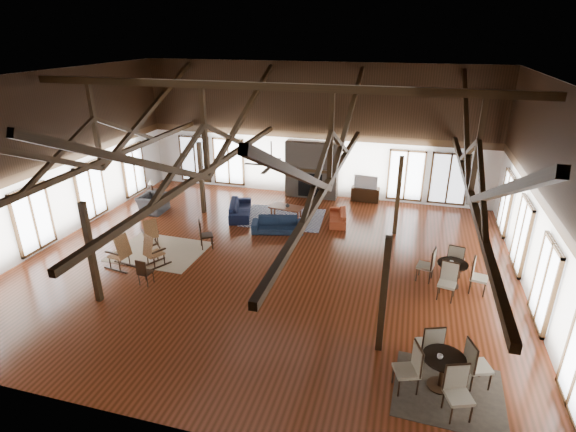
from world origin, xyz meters
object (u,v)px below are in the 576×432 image
(sofa_navy_front, at_px, (278,225))
(cafe_table_near, at_px, (443,366))
(sofa_navy_left, at_px, (240,209))
(armchair, at_px, (153,203))
(cafe_table_far, at_px, (452,270))
(tv_console, at_px, (365,194))
(coffee_table, at_px, (286,208))
(sofa_orange, at_px, (338,217))

(sofa_navy_front, bearing_deg, cafe_table_near, -63.48)
(sofa_navy_left, xyz_separation_m, armchair, (-3.77, -0.56, 0.07))
(cafe_table_near, distance_m, cafe_table_far, 4.50)
(sofa_navy_left, relative_size, tv_console, 1.67)
(armchair, xyz_separation_m, cafe_table_far, (11.97, -2.96, 0.17))
(coffee_table, xyz_separation_m, cafe_table_far, (6.28, -3.78, 0.09))
(sofa_navy_left, bearing_deg, cafe_table_near, -153.17)
(coffee_table, xyz_separation_m, armchair, (-5.69, -0.82, -0.08))
(sofa_navy_left, relative_size, armchair, 1.81)
(cafe_table_near, height_order, cafe_table_far, cafe_table_near)
(sofa_navy_left, height_order, cafe_table_far, cafe_table_far)
(armchair, height_order, tv_console, armchair)
(sofa_navy_front, bearing_deg, cafe_table_far, -34.62)
(sofa_orange, bearing_deg, tv_console, 154.48)
(sofa_orange, height_order, cafe_table_near, cafe_table_near)
(sofa_navy_left, distance_m, cafe_table_far, 8.93)
(sofa_navy_front, bearing_deg, sofa_orange, 22.83)
(sofa_navy_left, height_order, armchair, armchair)
(coffee_table, relative_size, armchair, 1.23)
(sofa_orange, xyz_separation_m, cafe_table_near, (3.70, -8.41, 0.31))
(sofa_navy_left, distance_m, sofa_orange, 4.09)
(coffee_table, height_order, cafe_table_far, cafe_table_far)
(sofa_navy_front, height_order, cafe_table_near, cafe_table_near)
(tv_console, bearing_deg, sofa_navy_left, -146.75)
(sofa_navy_front, relative_size, cafe_table_near, 0.91)
(armchair, height_order, cafe_table_near, cafe_table_near)
(sofa_navy_left, bearing_deg, sofa_navy_front, -137.11)
(sofa_orange, bearing_deg, cafe_table_far, 36.82)
(sofa_navy_front, relative_size, sofa_orange, 1.18)
(cafe_table_far, bearing_deg, sofa_navy_front, 158.98)
(armchair, xyz_separation_m, tv_console, (8.62, 3.74, -0.06))
(cafe_table_near, bearing_deg, sofa_navy_left, 134.15)
(armchair, bearing_deg, cafe_table_near, -123.51)
(coffee_table, bearing_deg, cafe_table_far, -22.77)
(sofa_navy_front, bearing_deg, sofa_navy_left, 136.60)
(coffee_table, bearing_deg, sofa_orange, 12.38)
(coffee_table, height_order, cafe_table_near, cafe_table_near)
(cafe_table_far, bearing_deg, armchair, 166.11)
(sofa_navy_front, distance_m, armchair, 5.77)
(sofa_navy_front, xyz_separation_m, cafe_table_far, (6.23, -2.39, 0.25))
(sofa_navy_left, bearing_deg, armchair, 81.17)
(armchair, relative_size, cafe_table_far, 0.54)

